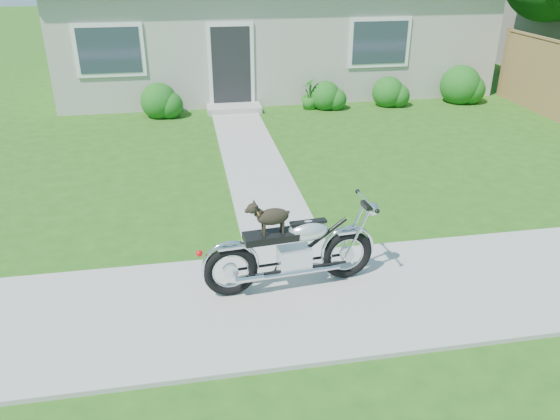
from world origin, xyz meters
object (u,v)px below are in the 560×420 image
object	(u,v)px
house	(269,11)
potted_plant_left	(162,103)
motorcycle_with_dog	(293,249)
potted_plant_right	(310,93)

from	to	relation	value
house	potted_plant_left	distance (m)	5.13
potted_plant_left	motorcycle_with_dog	size ratio (longest dim) A/B	0.30
house	motorcycle_with_dog	bearing A→B (deg)	-97.79
house	potted_plant_left	world-z (taller)	house
house	potted_plant_right	size ratio (longest dim) A/B	15.20
house	motorcycle_with_dog	distance (m)	11.94
potted_plant_right	motorcycle_with_dog	size ratio (longest dim) A/B	0.37
house	motorcycle_with_dog	world-z (taller)	house
potted_plant_left	potted_plant_right	bearing A→B (deg)	0.00
motorcycle_with_dog	house	bearing A→B (deg)	77.04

